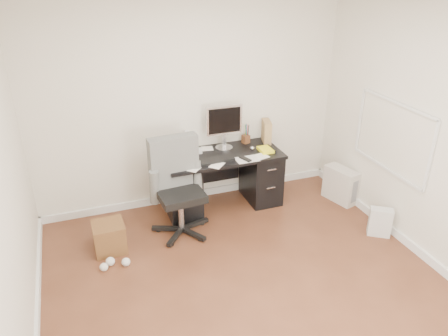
# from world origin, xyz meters

# --- Properties ---
(ground) EXTENTS (4.00, 4.00, 0.00)m
(ground) POSITION_xyz_m (0.00, 0.00, 0.00)
(ground) COLOR #4C2818
(ground) RESTS_ON ground
(room_shell) EXTENTS (4.02, 4.02, 2.71)m
(room_shell) POSITION_xyz_m (0.03, 0.03, 1.66)
(room_shell) COLOR beige
(room_shell) RESTS_ON ground
(desk) EXTENTS (1.50, 0.70, 0.75)m
(desk) POSITION_xyz_m (0.30, 1.65, 0.40)
(desk) COLOR black
(desk) RESTS_ON ground
(loose_papers) EXTENTS (1.10, 0.60, 0.00)m
(loose_papers) POSITION_xyz_m (0.10, 1.60, 0.75)
(loose_papers) COLOR silver
(loose_papers) RESTS_ON desk
(lcd_monitor) EXTENTS (0.48, 0.28, 0.60)m
(lcd_monitor) POSITION_xyz_m (0.38, 1.80, 1.05)
(lcd_monitor) COLOR silver
(lcd_monitor) RESTS_ON desk
(keyboard) EXTENTS (0.50, 0.19, 0.03)m
(keyboard) POSITION_xyz_m (0.13, 1.49, 0.76)
(keyboard) COLOR black
(keyboard) RESTS_ON desk
(computer_mouse) EXTENTS (0.07, 0.07, 0.06)m
(computer_mouse) POSITION_xyz_m (0.70, 1.63, 0.78)
(computer_mouse) COLOR silver
(computer_mouse) RESTS_ON desk
(travel_mug) EXTENTS (0.09, 0.09, 0.16)m
(travel_mug) POSITION_xyz_m (-0.28, 1.62, 0.83)
(travel_mug) COLOR navy
(travel_mug) RESTS_ON desk
(white_binder) EXTENTS (0.13, 0.24, 0.26)m
(white_binder) POSITION_xyz_m (-0.09, 1.85, 0.88)
(white_binder) COLOR silver
(white_binder) RESTS_ON desk
(magazine_file) EXTENTS (0.19, 0.28, 0.30)m
(magazine_file) POSITION_xyz_m (0.99, 1.83, 0.90)
(magazine_file) COLOR #977849
(magazine_file) RESTS_ON desk
(pen_cup) EXTENTS (0.13, 0.13, 0.26)m
(pen_cup) POSITION_xyz_m (0.72, 1.89, 0.88)
(pen_cup) COLOR #542F18
(pen_cup) RESTS_ON desk
(yellow_book) EXTENTS (0.17, 0.22, 0.04)m
(yellow_book) POSITION_xyz_m (0.86, 1.55, 0.77)
(yellow_book) COLOR #FFF71B
(yellow_book) RESTS_ON desk
(paper_remote) EXTENTS (0.28, 0.23, 0.02)m
(paper_remote) POSITION_xyz_m (0.53, 1.39, 0.76)
(paper_remote) COLOR silver
(paper_remote) RESTS_ON desk
(office_chair) EXTENTS (0.71, 0.71, 1.17)m
(office_chair) POSITION_xyz_m (-0.37, 1.23, 0.58)
(office_chair) COLOR #545654
(office_chair) RESTS_ON ground
(pc_tower) EXTENTS (0.33, 0.51, 0.47)m
(pc_tower) POSITION_xyz_m (1.85, 1.24, 0.23)
(pc_tower) COLOR beige
(pc_tower) RESTS_ON ground
(shopping_bag) EXTENTS (0.32, 0.30, 0.35)m
(shopping_bag) POSITION_xyz_m (1.82, 0.37, 0.18)
(shopping_bag) COLOR silver
(shopping_bag) RESTS_ON ground
(wicker_basket) EXTENTS (0.35, 0.35, 0.34)m
(wicker_basket) POSITION_xyz_m (-1.23, 1.16, 0.17)
(wicker_basket) COLOR #523118
(wicker_basket) RESTS_ON ground
(desk_printer) EXTENTS (0.38, 0.33, 0.19)m
(desk_printer) POSITION_xyz_m (-0.28, 1.81, 0.10)
(desk_printer) COLOR slate
(desk_printer) RESTS_ON ground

